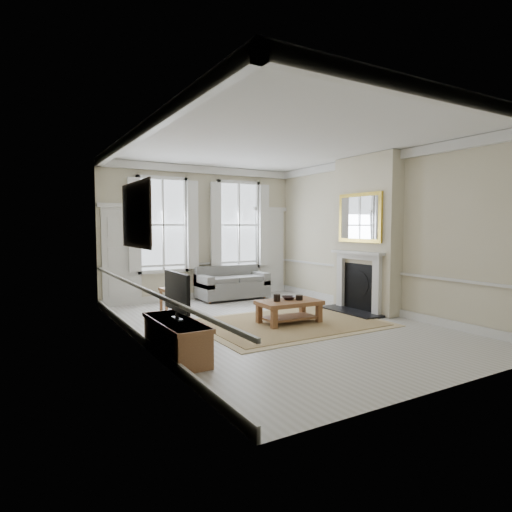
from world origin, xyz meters
TOP-DOWN VIEW (x-y plane):
  - floor at (0.00, 0.00)m, footprint 7.20×7.20m
  - ceiling at (0.00, 0.00)m, footprint 7.20×7.20m
  - back_wall at (0.00, 3.60)m, footprint 5.20×0.00m
  - left_wall at (-2.60, 0.00)m, footprint 0.00×7.20m
  - right_wall at (2.60, 0.00)m, footprint 0.00×7.20m
  - window_left at (-1.05, 3.55)m, footprint 1.26×0.20m
  - window_right at (1.05, 3.55)m, footprint 1.26×0.20m
  - door_left at (-2.05, 3.56)m, footprint 0.90×0.08m
  - door_right at (2.05, 3.56)m, footprint 0.90×0.08m
  - painting at (-2.56, 0.30)m, footprint 0.05×1.66m
  - chimney_breast at (2.43, 0.20)m, footprint 0.35×1.70m
  - hearth at (2.00, 0.20)m, footprint 0.55×1.50m
  - fireplace at (2.20, 0.20)m, footprint 0.21×1.45m
  - mirror at (2.21, 0.20)m, footprint 0.06×1.26m
  - sofa at (0.60, 3.11)m, footprint 1.78×0.87m
  - side_table at (-1.33, 2.15)m, footprint 0.47×0.47m
  - rug at (0.27, 0.03)m, footprint 3.50×2.60m
  - coffee_table at (0.27, 0.03)m, footprint 1.22×0.75m
  - ceramic_pot_a at (0.02, 0.08)m, footprint 0.13×0.13m
  - ceramic_pot_b at (0.47, -0.02)m, footprint 0.14×0.14m
  - bowl at (0.32, 0.13)m, footprint 0.34×0.34m
  - tv_stand at (-2.34, -0.90)m, footprint 0.49×1.51m
  - tv at (-2.32, -0.90)m, footprint 0.08×0.90m

SIDE VIEW (x-z plane):
  - floor at x=0.00m, z-range 0.00..0.00m
  - rug at x=0.27m, z-range 0.00..0.02m
  - hearth at x=2.00m, z-range 0.00..0.05m
  - tv_stand at x=-2.34m, z-range 0.00..0.54m
  - sofa at x=0.60m, z-range -0.07..0.78m
  - coffee_table at x=0.27m, z-range 0.14..0.59m
  - side_table at x=-1.33m, z-range 0.16..0.71m
  - bowl at x=0.32m, z-range 0.45..0.51m
  - ceramic_pot_b at x=0.47m, z-range 0.45..0.54m
  - ceramic_pot_a at x=0.02m, z-range 0.45..0.58m
  - fireplace at x=2.20m, z-range 0.07..1.40m
  - tv at x=-2.32m, z-range 0.59..1.27m
  - door_left at x=-2.05m, z-range 0.00..2.30m
  - door_right at x=2.05m, z-range 0.00..2.30m
  - back_wall at x=0.00m, z-range -0.90..4.30m
  - left_wall at x=-2.60m, z-range -1.90..5.30m
  - right_wall at x=2.60m, z-range -1.90..5.30m
  - chimney_breast at x=2.43m, z-range 0.01..3.39m
  - window_left at x=-1.05m, z-range 0.80..3.00m
  - window_right at x=1.05m, z-range 0.80..3.00m
  - painting at x=-2.56m, z-range 1.52..2.58m
  - mirror at x=2.21m, z-range 1.52..2.58m
  - ceiling at x=0.00m, z-range 3.40..3.40m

